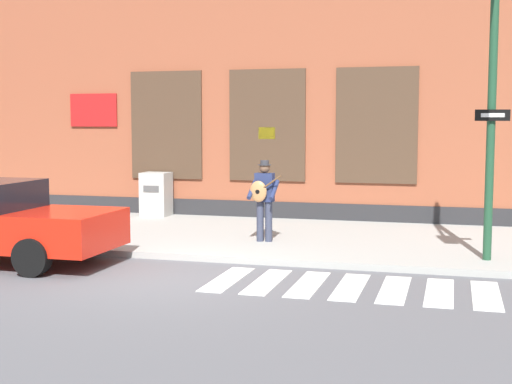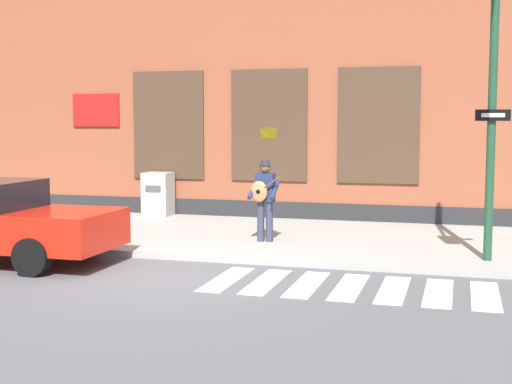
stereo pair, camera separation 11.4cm
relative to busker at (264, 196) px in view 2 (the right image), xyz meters
name	(u,v)px [view 2 (the right image)]	position (x,y,z in m)	size (l,w,h in m)	color
ground_plane	(161,278)	(-0.88, -3.32, -1.09)	(160.00, 160.00, 0.00)	#56565B
sidewalk	(237,236)	(-0.88, 0.93, -1.03)	(28.00, 5.46, 0.13)	#9E9E99
building_backdrop	(287,81)	(-0.88, 5.65, 2.68)	(28.00, 4.06, 7.55)	brown
crosswalk	(371,288)	(2.60, -3.10, -1.08)	(5.20, 1.90, 0.01)	silver
busker	(264,196)	(0.00, 0.00, 0.00)	(0.71, 0.53, 1.69)	#33384C
traffic_light	(505,43)	(4.53, -1.85, 2.79)	(0.77, 2.86, 5.46)	#1E472D
utility_box	(158,194)	(-3.81, 3.20, -0.39)	(0.71, 0.66, 1.15)	#ADADA8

